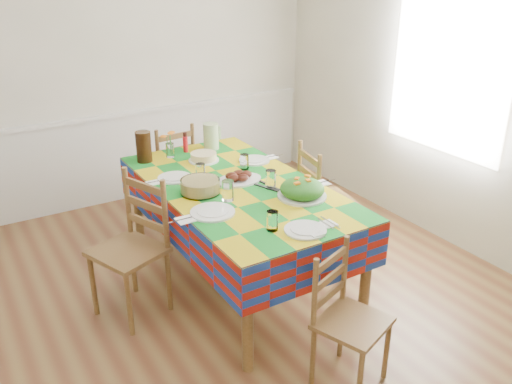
# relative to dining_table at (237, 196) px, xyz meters

# --- Properties ---
(room) EXTENTS (4.58, 5.08, 2.78)m
(room) POSITION_rel_dining_table_xyz_m (-0.35, -0.52, 0.64)
(room) COLOR brown
(room) RESTS_ON ground
(wainscot) EXTENTS (4.41, 0.06, 0.92)m
(wainscot) POSITION_rel_dining_table_xyz_m (-0.35, 1.96, -0.22)
(wainscot) COLOR white
(wainscot) RESTS_ON room
(window_right) EXTENTS (0.00, 1.40, 1.40)m
(window_right) POSITION_rel_dining_table_xyz_m (1.88, -0.22, 0.79)
(window_right) COLOR white
(window_right) RESTS_ON room
(dining_table) EXTENTS (1.10, 2.05, 0.80)m
(dining_table) POSITION_rel_dining_table_xyz_m (0.00, 0.00, 0.00)
(dining_table) COLOR brown
(dining_table) RESTS_ON room
(setting_near_head) EXTENTS (0.43, 0.29, 0.13)m
(setting_near_head) POSITION_rel_dining_table_xyz_m (-0.05, -0.81, 0.12)
(setting_near_head) COLOR silver
(setting_near_head) RESTS_ON dining_table
(setting_left_near) EXTENTS (0.54, 0.32, 0.14)m
(setting_left_near) POSITION_rel_dining_table_xyz_m (-0.31, -0.29, 0.12)
(setting_left_near) COLOR silver
(setting_left_near) RESTS_ON dining_table
(setting_left_far) EXTENTS (0.47, 0.28, 0.12)m
(setting_left_far) POSITION_rel_dining_table_xyz_m (-0.29, 0.31, 0.12)
(setting_left_far) COLOR silver
(setting_left_far) RESTS_ON dining_table
(setting_right_near) EXTENTS (0.53, 0.31, 0.14)m
(setting_right_near) POSITION_rel_dining_table_xyz_m (0.30, -0.26, 0.12)
(setting_right_near) COLOR silver
(setting_right_near) RESTS_ON dining_table
(setting_right_far) EXTENTS (0.48, 0.27, 0.12)m
(setting_right_far) POSITION_rel_dining_table_xyz_m (0.32, 0.33, 0.12)
(setting_right_far) COLOR silver
(setting_right_far) RESTS_ON dining_table
(meat_platter) EXTENTS (0.36, 0.26, 0.07)m
(meat_platter) POSITION_rel_dining_table_xyz_m (0.05, 0.06, 0.12)
(meat_platter) COLOR silver
(meat_platter) RESTS_ON dining_table
(salad_platter) EXTENTS (0.35, 0.35, 0.14)m
(salad_platter) POSITION_rel_dining_table_xyz_m (0.28, -0.42, 0.14)
(salad_platter) COLOR silver
(salad_platter) RESTS_ON dining_table
(pasta_bowl) EXTENTS (0.28, 0.28, 0.10)m
(pasta_bowl) POSITION_rel_dining_table_xyz_m (-0.29, 0.01, 0.14)
(pasta_bowl) COLOR white
(pasta_bowl) RESTS_ON dining_table
(cake) EXTENTS (0.25, 0.25, 0.07)m
(cake) POSITION_rel_dining_table_xyz_m (0.02, 0.59, 0.12)
(cake) COLOR silver
(cake) RESTS_ON dining_table
(serving_utensils) EXTENTS (0.15, 0.34, 0.01)m
(serving_utensils) POSITION_rel_dining_table_xyz_m (0.16, -0.10, 0.09)
(serving_utensils) COLOR black
(serving_utensils) RESTS_ON dining_table
(flower_vase) EXTENTS (0.14, 0.12, 0.23)m
(flower_vase) POSITION_rel_dining_table_xyz_m (-0.18, 0.82, 0.18)
(flower_vase) COLOR white
(flower_vase) RESTS_ON dining_table
(hot_sauce) EXTENTS (0.04, 0.04, 0.17)m
(hot_sauce) POSITION_rel_dining_table_xyz_m (-0.02, 0.87, 0.18)
(hot_sauce) COLOR red
(hot_sauce) RESTS_ON dining_table
(green_pitcher) EXTENTS (0.13, 0.13, 0.23)m
(green_pitcher) POSITION_rel_dining_table_xyz_m (0.21, 0.83, 0.20)
(green_pitcher) COLOR #A4C389
(green_pitcher) RESTS_ON dining_table
(tea_pitcher) EXTENTS (0.13, 0.13, 0.25)m
(tea_pitcher) POSITION_rel_dining_table_xyz_m (-0.40, 0.83, 0.21)
(tea_pitcher) COLOR black
(tea_pitcher) RESTS_ON dining_table
(name_card) EXTENTS (0.09, 0.03, 0.02)m
(name_card) POSITION_rel_dining_table_xyz_m (0.02, -0.96, 0.10)
(name_card) COLOR silver
(name_card) RESTS_ON dining_table
(chair_near) EXTENTS (0.48, 0.47, 0.86)m
(chair_near) POSITION_rel_dining_table_xyz_m (-0.01, -1.30, -0.28)
(chair_near) COLOR brown
(chair_near) RESTS_ON room
(chair_far) EXTENTS (0.44, 0.42, 0.94)m
(chair_far) POSITION_rel_dining_table_xyz_m (0.00, 1.29, -0.24)
(chair_far) COLOR brown
(chair_far) RESTS_ON room
(chair_left) EXTENTS (0.55, 0.57, 1.00)m
(chair_left) POSITION_rel_dining_table_xyz_m (-0.82, 0.02, -0.21)
(chair_left) COLOR brown
(chair_left) RESTS_ON room
(chair_right) EXTENTS (0.48, 0.49, 0.96)m
(chair_right) POSITION_rel_dining_table_xyz_m (0.82, 0.01, -0.24)
(chair_right) COLOR brown
(chair_right) RESTS_ON room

